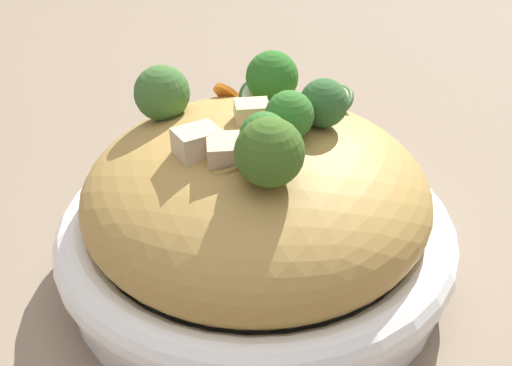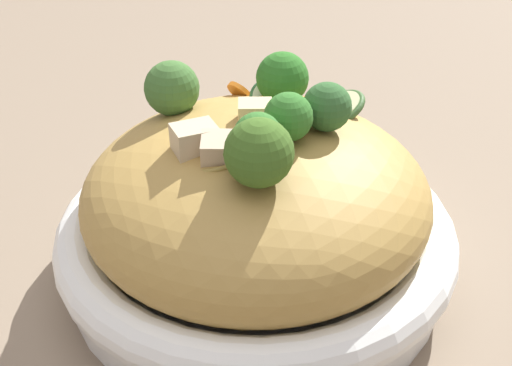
# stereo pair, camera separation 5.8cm
# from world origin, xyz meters

# --- Properties ---
(ground_plane) EXTENTS (3.00, 3.00, 0.00)m
(ground_plane) POSITION_xyz_m (0.00, 0.00, 0.00)
(ground_plane) COLOR #7F6E59
(serving_bowl) EXTENTS (0.33, 0.33, 0.06)m
(serving_bowl) POSITION_xyz_m (0.00, 0.00, 0.03)
(serving_bowl) COLOR white
(serving_bowl) RESTS_ON ground_plane
(noodle_heap) EXTENTS (0.28, 0.28, 0.12)m
(noodle_heap) POSITION_xyz_m (-0.00, 0.00, 0.08)
(noodle_heap) COLOR #AB8743
(noodle_heap) RESTS_ON serving_bowl
(broccoli_florets) EXTENTS (0.17, 0.19, 0.07)m
(broccoli_florets) POSITION_xyz_m (-0.00, 0.01, 0.15)
(broccoli_florets) COLOR #99C078
(broccoli_florets) RESTS_ON serving_bowl
(carrot_coins) EXTENTS (0.10, 0.17, 0.04)m
(carrot_coins) POSITION_xyz_m (0.01, 0.04, 0.13)
(carrot_coins) COLOR orange
(carrot_coins) RESTS_ON serving_bowl
(zucchini_slices) EXTENTS (0.11, 0.12, 0.04)m
(zucchini_slices) POSITION_xyz_m (0.04, 0.04, 0.13)
(zucchini_slices) COLOR beige
(zucchini_slices) RESTS_ON serving_bowl
(chicken_chunks) EXTENTS (0.08, 0.08, 0.03)m
(chicken_chunks) POSITION_xyz_m (-0.03, -0.01, 0.14)
(chicken_chunks) COLOR #C4B38E
(chicken_chunks) RESTS_ON serving_bowl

